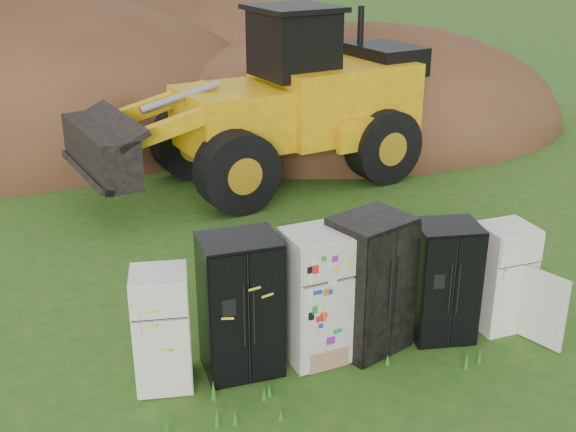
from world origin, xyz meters
name	(u,v)px	position (x,y,z in m)	size (l,w,h in m)	color
ground	(346,350)	(0.00, 0.00, 0.00)	(120.00, 120.00, 0.00)	#1F5316
fridge_leftmost	(162,329)	(-2.55, 0.00, 0.80)	(0.71, 0.68, 1.60)	white
fridge_black_side	(240,305)	(-1.51, 0.03, 0.96)	(1.00, 0.79, 1.92)	black
fridge_sticker	(316,296)	(-0.46, 0.02, 0.93)	(0.83, 0.77, 1.87)	silver
fridge_dark_mid	(370,284)	(0.33, 0.04, 0.98)	(1.00, 0.82, 1.96)	black
fridge_black_right	(444,281)	(1.45, -0.01, 0.87)	(0.87, 0.73, 1.75)	black
fridge_open_door	(503,277)	(2.42, -0.02, 0.80)	(0.73, 0.67, 1.60)	white
wheel_loader	(255,100)	(0.61, 7.12, 1.97)	(8.13, 3.30, 3.93)	#E4B80F
dirt_mound_right	(356,126)	(4.77, 11.22, 0.00)	(12.76, 9.35, 5.91)	#3F2314
dirt_mound_back	(170,85)	(0.42, 18.70, 0.00)	(16.40, 10.93, 6.57)	#3F2314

